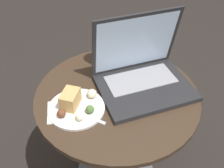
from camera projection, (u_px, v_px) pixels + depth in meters
The scene contains 6 objects.
table at pixel (116, 127), 1.07m from camera, with size 0.60×0.60×0.55m.
napkin at pixel (70, 110), 0.88m from camera, with size 0.16×0.13×0.00m.
laptop at pixel (142, 72), 0.96m from camera, with size 0.34×0.27×0.27m.
beer_glass at pixel (107, 47), 1.01m from camera, with size 0.07×0.07×0.19m.
snack_plate at pixel (75, 105), 0.88m from camera, with size 0.19×0.19×0.07m.
fork at pixel (80, 114), 0.87m from camera, with size 0.13×0.13×0.00m.
Camera 1 is at (-0.23, -0.66, 1.20)m, focal length 42.00 mm.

